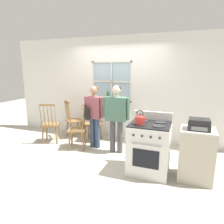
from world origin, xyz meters
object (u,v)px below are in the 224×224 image
at_px(chair_center_cluster, 73,121).
at_px(chair_near_stove, 93,123).
at_px(person_teen_center, 116,113).
at_px(chair_near_wall, 50,125).
at_px(person_elderly_left, 94,112).
at_px(kettle, 140,119).
at_px(potted_plant, 108,97).
at_px(chair_by_window, 78,129).
at_px(stereo, 199,124).
at_px(handbag, 87,113).
at_px(side_counter, 196,154).
at_px(stove, 149,148).

height_order(chair_center_cluster, chair_near_stove, same).
height_order(chair_near_stove, person_teen_center, person_teen_center).
distance_m(chair_near_stove, person_teen_center, 1.08).
height_order(chair_near_wall, person_elderly_left, person_elderly_left).
height_order(chair_center_cluster, kettle, kettle).
xyz_separation_m(chair_near_stove, person_teen_center, (0.83, -0.53, 0.45)).
bearing_deg(potted_plant, person_teen_center, -58.06).
relative_size(chair_by_window, chair_near_wall, 1.00).
bearing_deg(stereo, chair_by_window, 168.30).
distance_m(chair_center_cluster, stereo, 3.38).
bearing_deg(chair_near_wall, chair_center_cluster, -140.80).
bearing_deg(potted_plant, handbag, -99.63).
distance_m(side_counter, stereo, 0.54).
relative_size(chair_near_stove, person_elderly_left, 0.69).
relative_size(kettle, handbag, 0.80).
height_order(chair_near_stove, handbag, same).
xyz_separation_m(person_teen_center, stereo, (1.65, -0.63, 0.07)).
bearing_deg(potted_plant, kettle, -53.01).
bearing_deg(chair_by_window, chair_center_cluster, -163.16).
distance_m(stove, potted_plant, 2.19).
height_order(person_elderly_left, stereo, person_elderly_left).
distance_m(person_teen_center, stove, 1.15).
bearing_deg(person_elderly_left, stove, -21.79).
height_order(chair_near_wall, stereo, stereo).
bearing_deg(chair_near_stove, person_teen_center, -41.72).
distance_m(person_elderly_left, potted_plant, 0.84).
bearing_deg(side_counter, person_elderly_left, 162.58).
relative_size(chair_near_stove, handbag, 3.36).
relative_size(chair_center_cluster, chair_near_stove, 1.00).
bearing_deg(side_counter, kettle, -170.31).
height_order(potted_plant, side_counter, potted_plant).
xyz_separation_m(chair_center_cluster, kettle, (2.16, -1.35, 0.56)).
bearing_deg(chair_near_stove, person_elderly_left, -69.35).
bearing_deg(chair_near_stove, kettle, -49.62).
relative_size(chair_center_cluster, stereo, 3.03).
bearing_deg(chair_by_window, side_counter, 57.17).
distance_m(chair_by_window, side_counter, 2.63).
bearing_deg(side_counter, person_teen_center, 159.84).
height_order(handbag, side_counter, handbag).
xyz_separation_m(chair_near_wall, person_elderly_left, (1.22, 0.09, 0.42)).
height_order(chair_by_window, chair_near_wall, same).
distance_m(chair_near_wall, chair_near_stove, 1.10).
height_order(chair_by_window, side_counter, chair_by_window).
relative_size(chair_near_wall, stereo, 3.03).
bearing_deg(person_elderly_left, chair_center_cluster, 156.28).
bearing_deg(side_counter, chair_near_stove, 155.44).
relative_size(chair_by_window, stereo, 3.03).
relative_size(kettle, side_counter, 0.27).
relative_size(chair_near_stove, stove, 0.95).
distance_m(person_teen_center, kettle, 1.04).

